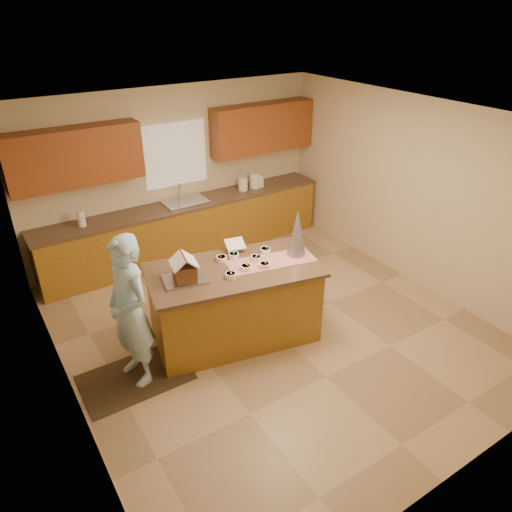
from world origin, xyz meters
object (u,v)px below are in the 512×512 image
at_px(island_base, 234,305).
at_px(tinsel_tree, 297,233).
at_px(gingerbread_house, 184,269).
at_px(boy, 130,312).

xyz_separation_m(island_base, tinsel_tree, (0.84, -0.12, 0.82)).
distance_m(tinsel_tree, gingerbread_house, 1.46).
bearing_deg(tinsel_tree, gingerbread_house, 172.44).
distance_m(island_base, gingerbread_house, 0.89).
bearing_deg(island_base, gingerbread_house, -174.81).
height_order(tinsel_tree, boy, boy).
relative_size(tinsel_tree, boy, 0.34).
bearing_deg(tinsel_tree, island_base, 171.81).
relative_size(island_base, gingerbread_house, 5.45).
distance_m(tinsel_tree, boy, 2.18).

